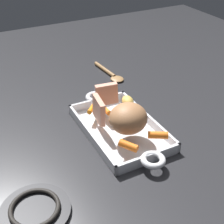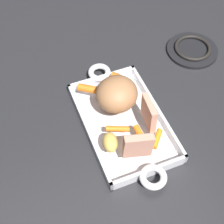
# 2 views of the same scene
# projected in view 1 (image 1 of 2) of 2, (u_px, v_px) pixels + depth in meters

# --- Properties ---
(ground_plane) EXTENTS (2.33, 2.33, 0.00)m
(ground_plane) POSITION_uv_depth(u_px,v_px,m) (120.00, 132.00, 1.04)
(ground_plane) COLOR #232326
(roasting_dish) EXTENTS (0.46, 0.22, 0.04)m
(roasting_dish) POSITION_uv_depth(u_px,v_px,m) (120.00, 129.00, 1.03)
(roasting_dish) COLOR silver
(roasting_dish) RESTS_ON ground_plane
(pork_roast) EXTENTS (0.16, 0.16, 0.09)m
(pork_roast) POSITION_uv_depth(u_px,v_px,m) (129.00, 118.00, 0.96)
(pork_roast) COLOR #9D6A44
(pork_roast) RESTS_ON roasting_dish
(roast_slice_thick) EXTENTS (0.04, 0.08, 0.08)m
(roast_slice_thick) POSITION_uv_depth(u_px,v_px,m) (107.00, 94.00, 1.09)
(roast_slice_thick) COLOR tan
(roast_slice_thick) RESTS_ON roasting_dish
(roast_slice_outer) EXTENTS (0.08, 0.03, 0.08)m
(roast_slice_outer) POSITION_uv_depth(u_px,v_px,m) (99.00, 110.00, 1.00)
(roast_slice_outer) COLOR tan
(roast_slice_outer) RESTS_ON roasting_dish
(baby_carrot_short) EXTENTS (0.04, 0.07, 0.02)m
(baby_carrot_short) POSITION_uv_depth(u_px,v_px,m) (124.00, 112.00, 1.05)
(baby_carrot_short) COLOR orange
(baby_carrot_short) RESTS_ON roasting_dish
(baby_carrot_long) EXTENTS (0.05, 0.05, 0.02)m
(baby_carrot_long) POSITION_uv_depth(u_px,v_px,m) (92.00, 108.00, 1.07)
(baby_carrot_long) COLOR orange
(baby_carrot_long) RESTS_ON roasting_dish
(baby_carrot_southeast) EXTENTS (0.06, 0.05, 0.03)m
(baby_carrot_southeast) POSITION_uv_depth(u_px,v_px,m) (128.00, 146.00, 0.90)
(baby_carrot_southeast) COLOR orange
(baby_carrot_southeast) RESTS_ON roasting_dish
(baby_carrot_northwest) EXTENTS (0.06, 0.02, 0.02)m
(baby_carrot_northwest) POSITION_uv_depth(u_px,v_px,m) (105.00, 109.00, 1.06)
(baby_carrot_northwest) COLOR orange
(baby_carrot_northwest) RESTS_ON roasting_dish
(baby_carrot_southwest) EXTENTS (0.05, 0.06, 0.02)m
(baby_carrot_southwest) POSITION_uv_depth(u_px,v_px,m) (158.00, 135.00, 0.94)
(baby_carrot_southwest) COLOR orange
(baby_carrot_southwest) RESTS_ON roasting_dish
(potato_near_roast) EXTENTS (0.07, 0.05, 0.04)m
(potato_near_roast) POSITION_uv_depth(u_px,v_px,m) (128.00, 101.00, 1.09)
(potato_near_roast) COLOR gold
(potato_near_roast) RESTS_ON roasting_dish
(stove_burner_rear) EXTENTS (0.17, 0.17, 0.02)m
(stove_burner_rear) POSITION_uv_depth(u_px,v_px,m) (35.00, 210.00, 0.76)
(stove_burner_rear) COLOR black
(stove_burner_rear) RESTS_ON ground_plane
(serving_spoon) EXTENTS (0.21, 0.06, 0.02)m
(serving_spoon) POSITION_uv_depth(u_px,v_px,m) (110.00, 74.00, 1.37)
(serving_spoon) COLOR olive
(serving_spoon) RESTS_ON ground_plane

